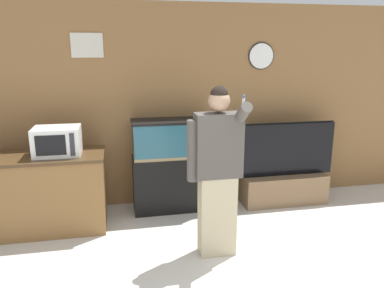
% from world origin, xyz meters
% --- Properties ---
extents(wall_back_paneled, '(10.00, 0.08, 2.60)m').
position_xyz_m(wall_back_paneled, '(0.00, 2.96, 1.30)').
color(wall_back_paneled, olive).
rests_on(wall_back_paneled, ground_plane).
extents(counter_island, '(1.58, 0.64, 0.89)m').
position_xyz_m(counter_island, '(-1.68, 2.38, 0.45)').
color(counter_island, brown).
rests_on(counter_island, ground_plane).
extents(microwave, '(0.50, 0.38, 0.31)m').
position_xyz_m(microwave, '(-1.39, 2.36, 1.05)').
color(microwave, white).
rests_on(microwave, counter_island).
extents(aquarium_on_stand, '(1.02, 0.41, 1.18)m').
position_xyz_m(aquarium_on_stand, '(-0.06, 2.66, 0.59)').
color(aquarium_on_stand, black).
rests_on(aquarium_on_stand, ground_plane).
extents(tv_on_stand, '(1.36, 0.40, 1.10)m').
position_xyz_m(tv_on_stand, '(1.43, 2.57, 0.32)').
color(tv_on_stand, brown).
rests_on(tv_on_stand, ground_plane).
extents(person_standing, '(0.54, 0.41, 1.71)m').
position_xyz_m(person_standing, '(0.21, 1.49, 0.89)').
color(person_standing, '#BCAD89').
rests_on(person_standing, ground_plane).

